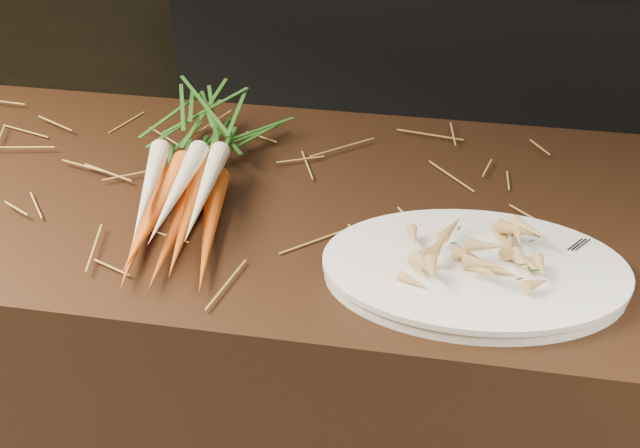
{
  "coord_description": "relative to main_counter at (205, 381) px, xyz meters",
  "views": [
    {
      "loc": [
        0.44,
        -0.82,
        1.59
      ],
      "look_at": [
        0.26,
        0.14,
        0.96
      ],
      "focal_mm": 45.0,
      "sensor_mm": 36.0,
      "label": 1
    }
  ],
  "objects": [
    {
      "name": "serving_platter",
      "position": [
        0.49,
        -0.17,
        0.46
      ],
      "size": [
        0.45,
        0.32,
        0.02
      ],
      "primitive_type": null,
      "rotation": [
        0.0,
        0.0,
        0.08
      ],
      "color": "white",
      "rests_on": "main_counter"
    },
    {
      "name": "back_counter",
      "position": [
        0.3,
        1.88,
        -0.03
      ],
      "size": [
        1.82,
        0.62,
        0.84
      ],
      "color": "black",
      "rests_on": "ground"
    },
    {
      "name": "main_counter",
      "position": [
        0.0,
        0.0,
        0.0
      ],
      "size": [
        2.4,
        0.7,
        0.9
      ],
      "primitive_type": "cube",
      "color": "black",
      "rests_on": "ground"
    },
    {
      "name": "straw_bedding",
      "position": [
        0.0,
        0.0,
        0.46
      ],
      "size": [
        1.4,
        0.6,
        0.02
      ],
      "primitive_type": null,
      "color": "#AF8D3B",
      "rests_on": "main_counter"
    },
    {
      "name": "roasted_veg_heap",
      "position": [
        0.49,
        -0.17,
        0.5
      ],
      "size": [
        0.22,
        0.17,
        0.05
      ],
      "primitive_type": null,
      "rotation": [
        0.0,
        0.0,
        0.08
      ],
      "color": "#A37140",
      "rests_on": "serving_platter"
    },
    {
      "name": "root_veg_bunch",
      "position": [
        0.02,
        0.01,
        0.5
      ],
      "size": [
        0.24,
        0.59,
        0.11
      ],
      "rotation": [
        0.0,
        0.0,
        0.11
      ],
      "color": "#C5420D",
      "rests_on": "main_counter"
    },
    {
      "name": "serving_fork",
      "position": [
        0.64,
        -0.18,
        0.47
      ],
      "size": [
        0.1,
        0.14,
        0.0
      ],
      "primitive_type": "cube",
      "rotation": [
        0.0,
        0.0,
        -0.61
      ],
      "color": "silver",
      "rests_on": "serving_platter"
    }
  ]
}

